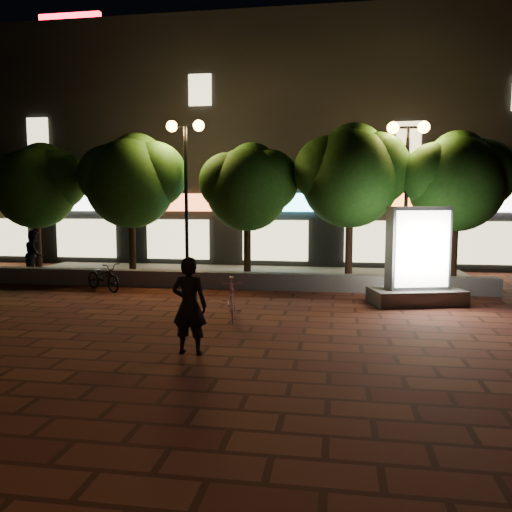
% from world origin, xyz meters
% --- Properties ---
extents(ground, '(80.00, 80.00, 0.00)m').
position_xyz_m(ground, '(0.00, 0.00, 0.00)').
color(ground, '#5E2B1D').
rests_on(ground, ground).
extents(retaining_wall, '(16.00, 0.45, 0.50)m').
position_xyz_m(retaining_wall, '(0.00, 4.00, 0.25)').
color(retaining_wall, '#5F5D58').
rests_on(retaining_wall, ground).
extents(sidewalk, '(16.00, 5.00, 0.08)m').
position_xyz_m(sidewalk, '(0.00, 6.50, 0.04)').
color(sidewalk, '#5F5D58').
rests_on(sidewalk, ground).
extents(building_block, '(28.00, 8.12, 11.30)m').
position_xyz_m(building_block, '(-0.01, 12.99, 5.00)').
color(building_block, black).
rests_on(building_block, ground).
extents(tree_far_left, '(3.36, 2.80, 4.63)m').
position_xyz_m(tree_far_left, '(-6.95, 5.46, 3.29)').
color(tree_far_left, black).
rests_on(tree_far_left, sidewalk).
extents(tree_left, '(3.60, 3.00, 4.89)m').
position_xyz_m(tree_left, '(-3.45, 5.46, 3.44)').
color(tree_left, black).
rests_on(tree_left, sidewalk).
extents(tree_mid, '(3.24, 2.70, 4.50)m').
position_xyz_m(tree_mid, '(0.55, 5.46, 3.22)').
color(tree_mid, black).
rests_on(tree_mid, sidewalk).
extents(tree_right, '(3.72, 3.10, 5.07)m').
position_xyz_m(tree_right, '(3.86, 5.46, 3.57)').
color(tree_right, black).
rests_on(tree_right, sidewalk).
extents(tree_far_right, '(3.48, 2.90, 4.76)m').
position_xyz_m(tree_far_right, '(7.05, 5.46, 3.37)').
color(tree_far_right, black).
rests_on(tree_far_right, sidewalk).
extents(street_lamp_left, '(1.26, 0.36, 5.18)m').
position_xyz_m(street_lamp_left, '(-1.50, 5.20, 4.03)').
color(street_lamp_left, black).
rests_on(street_lamp_left, sidewalk).
extents(street_lamp_right, '(1.26, 0.36, 4.98)m').
position_xyz_m(street_lamp_right, '(5.50, 5.20, 3.89)').
color(street_lamp_right, black).
rests_on(street_lamp_right, sidewalk).
extents(ad_kiosk, '(2.55, 1.75, 2.52)m').
position_xyz_m(ad_kiosk, '(5.48, 2.45, 1.02)').
color(ad_kiosk, '#5F5D58').
rests_on(ad_kiosk, ground).
extents(scooter_pink, '(0.78, 1.62, 0.94)m').
position_xyz_m(scooter_pink, '(1.09, -0.03, 0.47)').
color(scooter_pink, '#CA82A9').
rests_on(scooter_pink, ground).
extents(rider, '(0.65, 0.45, 1.72)m').
position_xyz_m(rider, '(0.90, -2.73, 0.86)').
color(rider, black).
rests_on(rider, ground).
extents(scooter_parked, '(1.66, 1.33, 0.84)m').
position_xyz_m(scooter_parked, '(-3.43, 3.00, 0.42)').
color(scooter_parked, black).
rests_on(scooter_parked, ground).
extents(pedestrian, '(0.80, 0.92, 1.60)m').
position_xyz_m(pedestrian, '(-6.69, 4.68, 0.88)').
color(pedestrian, black).
rests_on(pedestrian, sidewalk).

